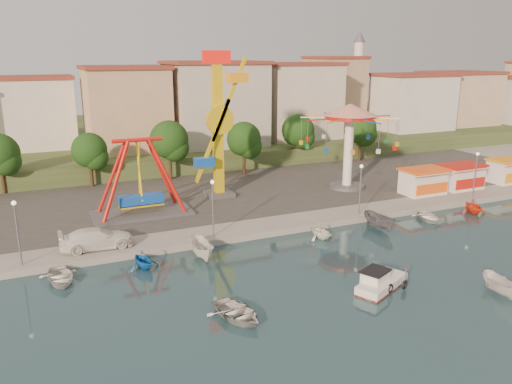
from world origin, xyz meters
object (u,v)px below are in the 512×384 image
kamikaze_tower (220,129)px  rowboat_a (237,313)px  wave_swinger (350,127)px  van (97,238)px  skiff (502,286)px  cabin_motorboat (380,283)px  pirate_ship_ride (140,179)px

kamikaze_tower → rowboat_a: (-8.50, -25.92, -8.14)m
wave_swinger → van: wave_swinger is taller
wave_swinger → skiff: size_ratio=3.20×
skiff → kamikaze_tower: bearing=116.9°
kamikaze_tower → cabin_motorboat: 27.57m
rowboat_a → skiff: 19.07m
cabin_motorboat → van: size_ratio=0.83×
rowboat_a → wave_swinger: bearing=26.9°
pirate_ship_ride → van: 10.06m
pirate_ship_ride → skiff: bearing=-54.1°
skiff → wave_swinger: bearing=87.4°
van → cabin_motorboat: bearing=-129.6°
wave_swinger → rowboat_a: bearing=-136.1°
kamikaze_tower → wave_swinger: size_ratio=1.42×
wave_swinger → rowboat_a: size_ratio=2.81×
rowboat_a → cabin_motorboat: bearing=-18.5°
cabin_motorboat → kamikaze_tower: bearing=71.1°
kamikaze_tower → van: kamikaze_tower is taller
cabin_motorboat → van: 23.66m
pirate_ship_ride → skiff: 34.18m
pirate_ship_ride → skiff: (19.94, -27.51, -3.69)m
kamikaze_tower → wave_swinger: 15.85m
skiff → van: size_ratio=0.60×
pirate_ship_ride → van: bearing=-124.4°
skiff → van: 32.05m
pirate_ship_ride → skiff: pirate_ship_ride is taller
wave_swinger → skiff: (-5.63, -27.88, -7.49)m
kamikaze_tower → skiff: (9.99, -30.57, -7.86)m
cabin_motorboat → rowboat_a: bearing=153.7°
pirate_ship_ride → wave_swinger: wave_swinger is taller
pirate_ship_ride → van: pirate_ship_ride is taller
pirate_ship_ride → wave_swinger: (25.56, 0.36, 3.80)m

